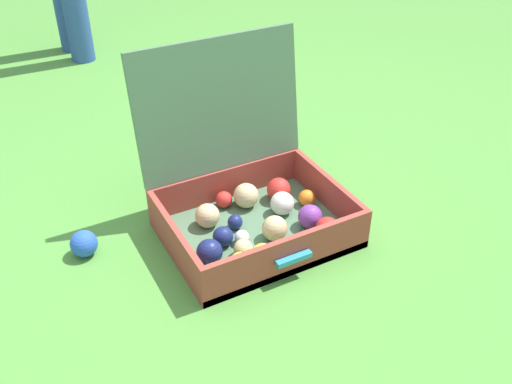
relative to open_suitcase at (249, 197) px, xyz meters
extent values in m
plane|color=#4C8C38|center=(-0.10, 0.01, -0.11)|extent=(16.00, 16.00, 0.00)
cube|color=#4C7051|center=(0.00, -0.05, -0.10)|extent=(0.55, 0.42, 0.03)
cube|color=#9E3D33|center=(-0.27, -0.05, -0.05)|extent=(0.02, 0.42, 0.14)
cube|color=#9E3D33|center=(0.26, -0.05, -0.05)|extent=(0.02, 0.42, 0.14)
cube|color=#9E3D33|center=(0.00, -0.26, -0.05)|extent=(0.51, 0.02, 0.14)
cube|color=#9E3D33|center=(0.00, 0.15, -0.05)|extent=(0.51, 0.02, 0.14)
cube|color=#4C7051|center=(0.00, 0.19, 0.23)|extent=(0.55, 0.08, 0.42)
cube|color=teal|center=(0.00, -0.28, -0.04)|extent=(0.11, 0.02, 0.02)
sphere|color=#D1B784|center=(0.03, 0.07, -0.05)|extent=(0.08, 0.08, 0.08)
sphere|color=#D1B784|center=(-0.10, -0.15, -0.06)|extent=(0.06, 0.06, 0.06)
sphere|color=purple|center=(0.15, -0.12, -0.05)|extent=(0.08, 0.08, 0.08)
sphere|color=red|center=(-0.04, 0.10, -0.06)|extent=(0.06, 0.06, 0.06)
sphere|color=white|center=(0.11, -0.02, -0.05)|extent=(0.08, 0.08, 0.08)
sphere|color=navy|center=(-0.19, -0.12, -0.05)|extent=(0.08, 0.08, 0.08)
sphere|color=navy|center=(-0.13, -0.07, -0.06)|extent=(0.06, 0.06, 0.06)
sphere|color=#CCDB38|center=(-0.14, -0.21, -0.06)|extent=(0.07, 0.07, 0.07)
sphere|color=red|center=(0.17, -0.20, -0.05)|extent=(0.07, 0.07, 0.07)
sphere|color=#D1B784|center=(-0.13, 0.04, -0.05)|extent=(0.08, 0.08, 0.08)
sphere|color=#D1B784|center=(0.03, -0.12, -0.05)|extent=(0.08, 0.08, 0.08)
sphere|color=#CCDB38|center=(-0.06, -0.20, -0.06)|extent=(0.07, 0.07, 0.07)
sphere|color=navy|center=(-0.06, -0.02, -0.06)|extent=(0.05, 0.05, 0.05)
sphere|color=orange|center=(0.21, -0.02, -0.06)|extent=(0.05, 0.05, 0.05)
sphere|color=white|center=(-0.07, -0.09, -0.07)|extent=(0.05, 0.05, 0.05)
sphere|color=red|center=(0.14, 0.06, -0.05)|extent=(0.08, 0.08, 0.08)
sphere|color=blue|center=(-0.50, 0.11, -0.07)|extent=(0.08, 0.08, 0.08)
camera|label=1|loc=(-0.67, -1.30, 1.03)|focal=40.43mm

